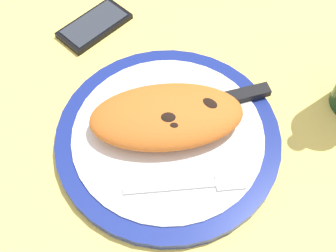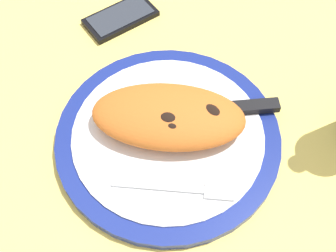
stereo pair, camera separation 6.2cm
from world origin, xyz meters
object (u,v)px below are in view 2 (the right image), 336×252
Objects in this scene: fork at (185,189)px; smartphone at (121,17)px; knife at (228,109)px; plate at (168,137)px; calzone at (166,116)px.

fork is 1.19× the size of smartphone.
fork is 0.75× the size of knife.
plate is 9.22cm from fork.
calzone reaches higher than knife.
plate is 1.47× the size of calzone.
plate is at bearing 106.70° from fork.
plate is 1.49× the size of knife.
plate is 9.96cm from knife.
knife reaches higher than fork.
fork is at bearing -73.30° from plate.
fork reaches higher than smartphone.
plate is 26.58cm from smartphone.
knife is at bearing 26.34° from plate.
calzone is 1.02× the size of knife.
calzone reaches higher than fork.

